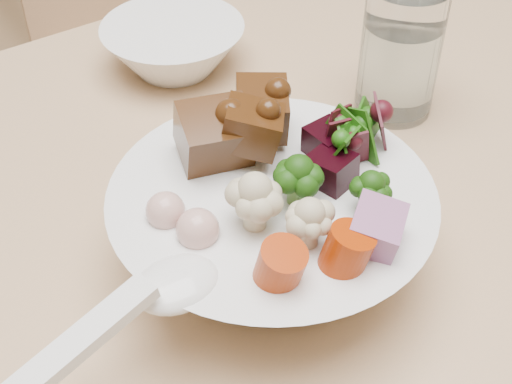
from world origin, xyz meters
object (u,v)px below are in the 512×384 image
dining_table (485,152)px  food_bowl (272,220)px  side_bowl (174,47)px  chair_far (163,39)px  water_glass (400,56)px

dining_table → food_bowl: 0.35m
dining_table → side_bowl: side_bowl is taller
chair_far → dining_table: bearing=-72.2°
dining_table → side_bowl: size_ratio=9.45×
food_bowl → water_glass: same height
food_bowl → chair_far: bearing=73.6°
dining_table → water_glass: (-0.10, 0.05, 0.13)m
chair_far → food_bowl: bearing=-101.2°
dining_table → food_bowl: size_ratio=5.91×
food_bowl → water_glass: size_ratio=1.85×
food_bowl → water_glass: bearing=28.0°
food_bowl → side_bowl: food_bowl is taller
chair_far → side_bowl: bearing=-105.5°
dining_table → side_bowl: bearing=134.3°
dining_table → chair_far: size_ratio=1.70×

